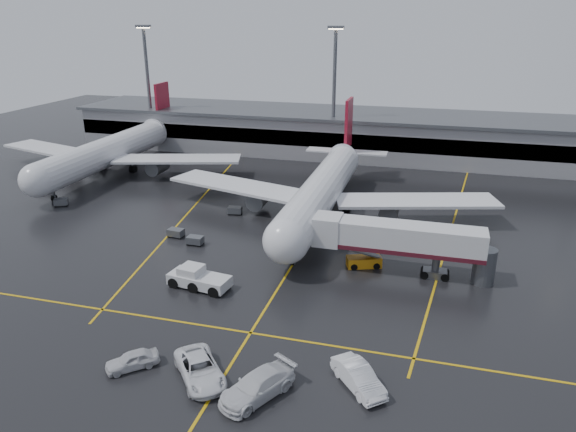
# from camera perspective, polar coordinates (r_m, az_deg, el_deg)

# --- Properties ---
(ground) EXTENTS (220.00, 220.00, 0.00)m
(ground) POSITION_cam_1_polar(r_m,az_deg,el_deg) (68.83, 2.05, -2.71)
(ground) COLOR black
(ground) RESTS_ON ground
(apron_line_centre) EXTENTS (0.25, 90.00, 0.02)m
(apron_line_centre) POSITION_cam_1_polar(r_m,az_deg,el_deg) (68.83, 2.05, -2.70)
(apron_line_centre) COLOR gold
(apron_line_centre) RESTS_ON ground
(apron_line_stop) EXTENTS (60.00, 0.25, 0.02)m
(apron_line_stop) POSITION_cam_1_polar(r_m,az_deg,el_deg) (50.14, -4.02, -12.33)
(apron_line_stop) COLOR gold
(apron_line_stop) RESTS_ON ground
(apron_line_left) EXTENTS (9.99, 69.35, 0.02)m
(apron_line_left) POSITION_cam_1_polar(r_m,az_deg,el_deg) (83.96, -9.69, 1.39)
(apron_line_left) COLOR gold
(apron_line_left) RESTS_ON ground
(apron_line_right) EXTENTS (7.57, 69.64, 0.02)m
(apron_line_right) POSITION_cam_1_polar(r_m,az_deg,el_deg) (76.60, 17.07, -1.16)
(apron_line_right) COLOR gold
(apron_line_right) RESTS_ON ground
(terminal) EXTENTS (122.00, 19.00, 8.60)m
(terminal) POSITION_cam_1_polar(r_m,az_deg,el_deg) (112.76, 7.89, 8.70)
(terminal) COLOR gray
(terminal) RESTS_ON ground
(light_mast_left) EXTENTS (3.00, 1.20, 25.45)m
(light_mast_left) POSITION_cam_1_polar(r_m,az_deg,el_deg) (120.10, -14.72, 13.87)
(light_mast_left) COLOR #595B60
(light_mast_left) RESTS_ON ground
(light_mast_mid) EXTENTS (3.00, 1.20, 25.45)m
(light_mast_mid) POSITION_cam_1_polar(r_m,az_deg,el_deg) (106.12, 4.95, 13.63)
(light_mast_mid) COLOR #595B60
(light_mast_mid) RESTS_ON ground
(main_airliner) EXTENTS (48.80, 45.60, 14.10)m
(main_airliner) POSITION_cam_1_polar(r_m,az_deg,el_deg) (76.25, 3.81, 2.99)
(main_airliner) COLOR silver
(main_airliner) RESTS_ON ground
(second_airliner) EXTENTS (48.80, 45.60, 14.10)m
(second_airliner) POSITION_cam_1_polar(r_m,az_deg,el_deg) (103.21, -18.30, 6.68)
(second_airliner) COLOR silver
(second_airliner) RESTS_ON ground
(jet_bridge) EXTENTS (19.90, 3.40, 6.05)m
(jet_bridge) POSITION_cam_1_polar(r_m,az_deg,el_deg) (60.27, 11.78, -2.60)
(jet_bridge) COLOR silver
(jet_bridge) RESTS_ON ground
(pushback_tractor) EXTENTS (6.96, 3.68, 2.38)m
(pushback_tractor) POSITION_cam_1_polar(r_m,az_deg,el_deg) (58.06, -9.59, -6.63)
(pushback_tractor) COLOR silver
(pushback_tractor) RESTS_ON ground
(belt_loader) EXTENTS (4.25, 2.93, 2.48)m
(belt_loader) POSITION_cam_1_polar(r_m,az_deg,el_deg) (62.48, 8.10, -4.83)
(belt_loader) COLOR orange
(belt_loader) RESTS_ON ground
(service_van_a) EXTENTS (6.39, 6.81, 1.78)m
(service_van_a) POSITION_cam_1_polar(r_m,az_deg,el_deg) (44.71, -9.38, -15.81)
(service_van_a) COLOR white
(service_van_a) RESTS_ON ground
(service_van_b) EXTENTS (5.52, 6.98, 1.89)m
(service_van_b) POSITION_cam_1_polar(r_m,az_deg,el_deg) (42.50, -3.30, -17.64)
(service_van_b) COLOR silver
(service_van_b) RESTS_ON ground
(service_van_c) EXTENTS (5.09, 5.46, 1.83)m
(service_van_c) POSITION_cam_1_polar(r_m,az_deg,el_deg) (43.68, 7.52, -16.65)
(service_van_c) COLOR white
(service_van_c) RESTS_ON ground
(service_van_d) EXTENTS (4.37, 4.17, 1.47)m
(service_van_d) POSITION_cam_1_polar(r_m,az_deg,el_deg) (47.16, -16.29, -14.53)
(service_van_d) COLOR silver
(service_van_d) RESTS_ON ground
(baggage_cart_a) EXTENTS (2.02, 1.33, 1.12)m
(baggage_cart_a) POSITION_cam_1_polar(r_m,az_deg,el_deg) (68.58, -9.88, -2.54)
(baggage_cart_a) COLOR #595B60
(baggage_cart_a) RESTS_ON ground
(baggage_cart_b) EXTENTS (2.13, 1.51, 1.12)m
(baggage_cart_b) POSITION_cam_1_polar(r_m,az_deg,el_deg) (71.40, -11.88, -1.73)
(baggage_cart_b) COLOR #595B60
(baggage_cart_b) RESTS_ON ground
(baggage_cart_c) EXTENTS (2.19, 1.62, 1.12)m
(baggage_cart_c) POSITION_cam_1_polar(r_m,az_deg,el_deg) (78.27, -5.68, 0.63)
(baggage_cart_c) COLOR #595B60
(baggage_cart_c) RESTS_ON ground
(baggage_cart_d) EXTENTS (2.03, 1.34, 1.12)m
(baggage_cart_d) POSITION_cam_1_polar(r_m,az_deg,el_deg) (97.23, -24.52, 2.83)
(baggage_cart_d) COLOR #595B60
(baggage_cart_d) RESTS_ON ground
(baggage_cart_e) EXTENTS (2.38, 2.12, 1.12)m
(baggage_cart_e) POSITION_cam_1_polar(r_m,az_deg,el_deg) (88.38, -23.05, 1.39)
(baggage_cart_e) COLOR #595B60
(baggage_cart_e) RESTS_ON ground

